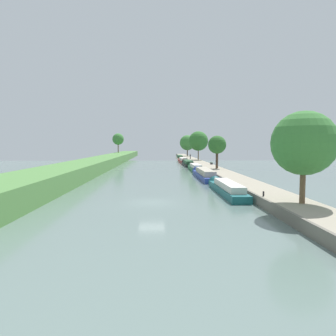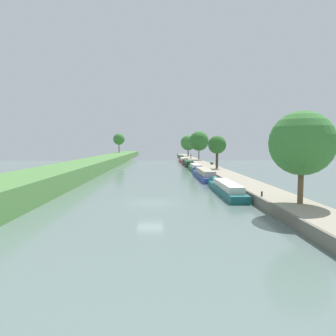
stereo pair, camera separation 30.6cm
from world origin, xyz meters
name	(u,v)px [view 1 (the left image)]	position (x,y,z in m)	size (l,w,h in m)	color
ground_plane	(152,202)	(0.00, 0.00, 0.00)	(160.00, 160.00, 0.00)	slate
left_grassy_bank	(9,191)	(-13.66, 0.00, 1.17)	(7.33, 260.00, 2.34)	#518442
right_towpath	(273,197)	(11.92, 0.00, 0.44)	(3.86, 260.00, 0.88)	#9E937F
stone_quay	(252,197)	(9.87, 0.00, 0.47)	(0.25, 260.00, 0.93)	#6B665B
narrowboat_teal	(226,188)	(8.48, 5.56, 0.59)	(1.94, 14.18, 1.98)	#195B60
narrowboat_blue	(204,174)	(8.29, 21.95, 0.67)	(2.14, 16.71, 2.25)	#283D93
narrowboat_green	(195,168)	(8.54, 36.88, 0.61)	(1.96, 13.43, 2.05)	#1E6033
narrowboat_black	(187,163)	(8.45, 53.45, 0.58)	(2.16, 15.98, 2.17)	black
narrowboat_red	(183,160)	(8.50, 69.70, 0.60)	(2.17, 17.17, 2.20)	maroon
narrowboat_cream	(179,158)	(8.62, 88.13, 0.68)	(1.93, 17.13, 2.18)	beige
tree_rightbank_near	(304,143)	(12.24, -5.51, 5.72)	(5.14, 5.14, 7.42)	brown
tree_rightbank_midnear	(217,145)	(12.26, 31.37, 5.55)	(3.58, 3.58, 6.51)	#4C3828
tree_rightbank_midfar	(198,141)	(13.11, 66.83, 6.73)	(6.06, 6.06, 8.88)	brown
tree_rightbank_far	(187,143)	(12.78, 100.19, 6.39)	(6.33, 6.33, 8.68)	#4C3828
tree_leftbank_downstream	(118,139)	(-15.85, 98.50, 7.85)	(4.68, 4.68, 7.86)	brown
person_walking	(190,156)	(11.16, 72.24, 1.76)	(0.34, 0.34, 1.66)	#282D42
mooring_bollard_near	(263,194)	(10.29, -1.98, 1.11)	(0.16, 0.16, 0.45)	black
mooring_bollard_far	(182,156)	(10.29, 96.22, 1.11)	(0.16, 0.16, 0.45)	black
park_bench	(211,163)	(13.40, 44.32, 1.23)	(0.44, 1.50, 0.47)	#333338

